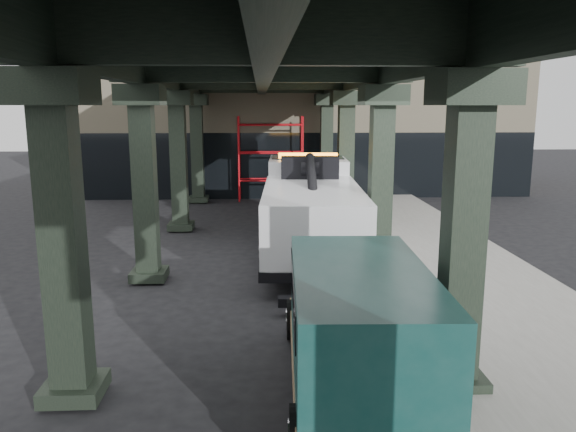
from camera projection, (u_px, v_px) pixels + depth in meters
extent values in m
plane|color=black|center=(283.00, 305.00, 12.83)|extent=(90.00, 90.00, 0.00)
cube|color=gray|center=(448.00, 274.00, 14.99)|extent=(5.00, 40.00, 0.15)
cube|color=silver|center=(344.00, 278.00, 14.87)|extent=(0.12, 38.00, 0.01)
cube|color=black|center=(463.00, 239.00, 8.55)|extent=(0.55, 0.55, 5.00)
cube|color=black|center=(472.00, 88.00, 8.12)|extent=(1.10, 1.10, 0.50)
cube|color=black|center=(454.00, 379.00, 9.00)|extent=(0.90, 0.90, 0.24)
cube|color=black|center=(380.00, 184.00, 14.43)|extent=(0.55, 0.55, 5.00)
cube|color=black|center=(383.00, 95.00, 14.00)|extent=(1.10, 1.10, 0.50)
cube|color=black|center=(378.00, 271.00, 14.88)|extent=(0.90, 0.90, 0.24)
cube|color=black|center=(346.00, 161.00, 20.31)|extent=(0.55, 0.55, 5.00)
cube|color=black|center=(347.00, 98.00, 19.87)|extent=(1.10, 1.10, 0.50)
cube|color=black|center=(344.00, 224.00, 20.76)|extent=(0.90, 0.90, 0.24)
cube|color=black|center=(326.00, 149.00, 26.19)|extent=(0.55, 0.55, 5.00)
cube|color=black|center=(327.00, 100.00, 25.75)|extent=(1.10, 1.10, 0.50)
cube|color=black|center=(326.00, 198.00, 26.64)|extent=(0.90, 0.90, 0.24)
cube|color=black|center=(63.00, 243.00, 8.27)|extent=(0.55, 0.55, 5.00)
cube|color=black|center=(50.00, 87.00, 7.83)|extent=(1.10, 1.10, 0.50)
cube|color=black|center=(75.00, 388.00, 8.72)|extent=(0.90, 0.90, 0.24)
cube|color=black|center=(145.00, 186.00, 14.14)|extent=(0.55, 0.55, 5.00)
cube|color=black|center=(140.00, 95.00, 13.71)|extent=(1.10, 1.10, 0.50)
cube|color=black|center=(149.00, 274.00, 14.59)|extent=(0.90, 0.90, 0.24)
cube|color=black|center=(179.00, 162.00, 20.02)|extent=(0.55, 0.55, 5.00)
cube|color=black|center=(176.00, 98.00, 19.59)|extent=(1.10, 1.10, 0.50)
cube|color=black|center=(181.00, 226.00, 20.47)|extent=(0.90, 0.90, 0.24)
cube|color=black|center=(197.00, 149.00, 25.90)|extent=(0.55, 0.55, 5.00)
cube|color=black|center=(196.00, 100.00, 25.47)|extent=(1.10, 1.10, 0.50)
cube|color=black|center=(199.00, 199.00, 26.35)|extent=(0.90, 0.90, 0.24)
cube|color=black|center=(384.00, 62.00, 13.84)|extent=(0.35, 32.00, 1.10)
cube|color=black|center=(139.00, 61.00, 13.55)|extent=(0.35, 32.00, 1.10)
cube|color=black|center=(263.00, 62.00, 13.70)|extent=(0.35, 32.00, 1.10)
cube|color=black|center=(263.00, 32.00, 13.56)|extent=(7.40, 32.00, 0.30)
cube|color=#C6B793|center=(304.00, 114.00, 31.75)|extent=(22.00, 10.00, 8.00)
cylinder|color=red|center=(239.00, 158.00, 26.97)|extent=(0.08, 0.08, 4.00)
cylinder|color=red|center=(239.00, 160.00, 26.19)|extent=(0.08, 0.08, 4.00)
cylinder|color=red|center=(301.00, 158.00, 27.12)|extent=(0.08, 0.08, 4.00)
cylinder|color=red|center=(303.00, 159.00, 26.33)|extent=(0.08, 0.08, 4.00)
cylinder|color=red|center=(271.00, 179.00, 27.24)|extent=(3.00, 0.08, 0.08)
cylinder|color=red|center=(270.00, 152.00, 26.99)|extent=(3.00, 0.08, 0.08)
cylinder|color=red|center=(270.00, 124.00, 26.73)|extent=(3.00, 0.08, 0.08)
cube|color=black|center=(310.00, 232.00, 16.83)|extent=(1.52, 8.36, 0.28)
cube|color=white|center=(308.00, 187.00, 19.42)|extent=(2.73, 2.78, 1.99)
cube|color=white|center=(306.00, 197.00, 20.66)|extent=(2.64, 0.90, 1.00)
cube|color=black|center=(307.00, 170.00, 19.58)|extent=(2.51, 1.56, 0.94)
cube|color=white|center=(312.00, 216.00, 15.44)|extent=(2.93, 5.67, 1.55)
cube|color=orange|center=(308.00, 156.00, 18.98)|extent=(2.01, 0.41, 0.18)
cube|color=black|center=(310.00, 167.00, 17.40)|extent=(1.80, 0.75, 0.66)
cylinder|color=black|center=(312.00, 185.00, 15.49)|extent=(0.46, 3.88, 1.49)
cube|color=black|center=(317.00, 288.00, 12.88)|extent=(0.41, 1.57, 0.20)
cube|color=black|center=(319.00, 301.00, 12.13)|extent=(1.78, 0.36, 0.20)
cylinder|color=black|center=(273.00, 217.00, 19.96)|extent=(0.45, 1.24, 1.22)
cylinder|color=silver|center=(273.00, 217.00, 19.96)|extent=(0.46, 0.69, 0.67)
cylinder|color=black|center=(341.00, 217.00, 19.96)|extent=(0.45, 1.24, 1.22)
cylinder|color=silver|center=(341.00, 217.00, 19.96)|extent=(0.46, 0.69, 0.67)
cylinder|color=black|center=(269.00, 241.00, 16.37)|extent=(0.45, 1.24, 1.22)
cylinder|color=silver|center=(269.00, 241.00, 16.37)|extent=(0.46, 0.69, 0.67)
cylinder|color=black|center=(353.00, 241.00, 16.37)|extent=(0.45, 1.24, 1.22)
cylinder|color=silver|center=(353.00, 241.00, 16.37)|extent=(0.46, 0.69, 0.67)
cylinder|color=black|center=(268.00, 254.00, 14.96)|extent=(0.45, 1.24, 1.22)
cylinder|color=silver|center=(268.00, 254.00, 14.96)|extent=(0.46, 0.69, 0.67)
cylinder|color=black|center=(359.00, 254.00, 14.95)|extent=(0.45, 1.24, 1.22)
cylinder|color=silver|center=(359.00, 254.00, 14.95)|extent=(0.46, 0.69, 0.67)
cube|color=#113D3A|center=(341.00, 295.00, 10.90)|extent=(1.95, 1.10, 0.84)
cube|color=#113D3A|center=(360.00, 328.00, 8.31)|extent=(2.12, 4.27, 1.82)
cube|color=#99744E|center=(355.00, 363.00, 8.82)|extent=(2.20, 5.29, 0.33)
cube|color=black|center=(344.00, 263.00, 10.39)|extent=(1.83, 0.47, 0.78)
cube|color=black|center=(358.00, 292.00, 8.50)|extent=(2.12, 3.43, 0.51)
cube|color=silver|center=(339.00, 304.00, 11.46)|extent=(1.87, 0.18, 0.28)
cylinder|color=black|center=(294.00, 320.00, 10.94)|extent=(0.29, 0.79, 0.78)
cylinder|color=silver|center=(294.00, 320.00, 10.94)|extent=(0.31, 0.44, 0.43)
cylinder|color=black|center=(389.00, 319.00, 10.96)|extent=(0.29, 0.79, 0.78)
cylinder|color=silver|center=(389.00, 319.00, 10.96)|extent=(0.31, 0.44, 0.43)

